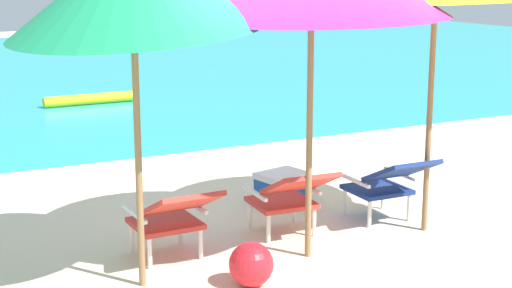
{
  "coord_description": "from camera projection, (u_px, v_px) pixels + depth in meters",
  "views": [
    {
      "loc": [
        -3.21,
        -5.6,
        2.33
      ],
      "look_at": [
        0.0,
        0.56,
        0.75
      ],
      "focal_mm": 54.99,
      "sensor_mm": 36.0,
      "label": 1
    }
  ],
  "objects": [
    {
      "name": "lounge_chair_right",
      "position": [
        388.0,
        181.0,
        7.19
      ],
      "size": [
        0.56,
        0.89,
        0.68
      ],
      "color": "navy",
      "rests_on": "ground_plane"
    },
    {
      "name": "lounge_chair_left",
      "position": [
        173.0,
        215.0,
        6.22
      ],
      "size": [
        0.56,
        0.88,
        0.68
      ],
      "color": "red",
      "rests_on": "ground_plane"
    },
    {
      "name": "lounge_chair_center",
      "position": [
        290.0,
        194.0,
        6.78
      ],
      "size": [
        0.6,
        0.91,
        0.68
      ],
      "color": "red",
      "rests_on": "ground_plane"
    },
    {
      "name": "ground_plane",
      "position": [
        135.0,
        148.0,
        10.27
      ],
      "size": [
        40.0,
        40.0,
        0.0
      ],
      "primitive_type": "plane",
      "color": "beige"
    },
    {
      "name": "swim_buoy",
      "position": [
        91.0,
        99.0,
        13.47
      ],
      "size": [
        1.6,
        0.18,
        0.18
      ],
      "primitive_type": "cylinder",
      "rotation": [
        0.0,
        1.57,
        0.0
      ],
      "color": "yellow",
      "rests_on": "ocean_band"
    },
    {
      "name": "ocean_band",
      "position": [
        11.0,
        72.0,
        17.58
      ],
      "size": [
        40.0,
        18.0,
        0.01
      ],
      "primitive_type": "cube",
      "color": "#28B2B7",
      "rests_on": "ground_plane"
    },
    {
      "name": "beach_ball",
      "position": [
        251.0,
        264.0,
        5.82
      ],
      "size": [
        0.34,
        0.34,
        0.34
      ],
      "primitive_type": "sphere",
      "color": "red",
      "rests_on": "ground_plane"
    },
    {
      "name": "cooler_box",
      "position": [
        280.0,
        187.0,
        7.87
      ],
      "size": [
        0.53,
        0.41,
        0.32
      ],
      "color": "#194CA5",
      "rests_on": "ground_plane"
    }
  ]
}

